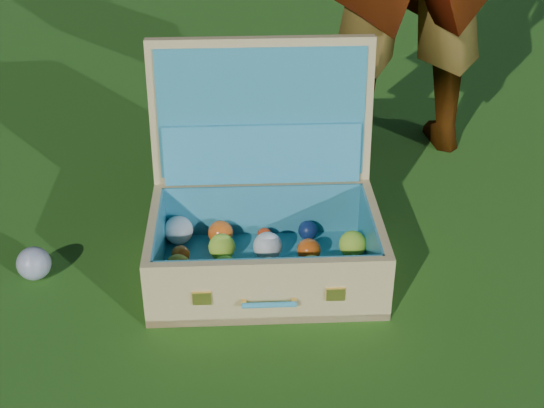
# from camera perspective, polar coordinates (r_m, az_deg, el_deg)

# --- Properties ---
(ground) EXTENTS (60.00, 60.00, 0.00)m
(ground) POSITION_cam_1_polar(r_m,az_deg,el_deg) (1.70, 2.34, -7.37)
(ground) COLOR #215114
(ground) RESTS_ON ground
(stray_ball) EXTENTS (0.08, 0.08, 0.08)m
(stray_ball) POSITION_cam_1_polar(r_m,az_deg,el_deg) (1.83, -17.50, -4.29)
(stray_ball) COLOR teal
(stray_ball) RESTS_ON ground
(suitcase) EXTENTS (0.61, 0.54, 0.50)m
(suitcase) POSITION_cam_1_polar(r_m,az_deg,el_deg) (1.75, -0.70, -0.43)
(suitcase) COLOR tan
(suitcase) RESTS_ON ground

